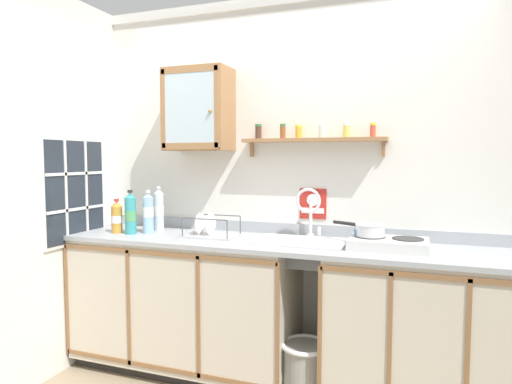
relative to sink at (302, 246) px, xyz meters
name	(u,v)px	position (x,y,z in m)	size (l,w,h in m)	color
back_wall	(294,183)	(-0.14, 0.29, 0.39)	(3.59, 0.07, 2.63)	silver
side_wall_left	(26,187)	(-1.66, -0.62, 0.38)	(0.05, 3.36, 2.63)	silver
lower_cabinet_run	(186,304)	(-0.83, -0.04, -0.47)	(1.58, 0.61, 0.93)	black
lower_cabinet_run_right	(427,334)	(0.77, -0.04, -0.47)	(1.17, 0.61, 0.93)	black
countertop	(280,244)	(-0.14, -0.04, 0.01)	(2.95, 0.64, 0.03)	#9EA3A8
backsplash	(292,229)	(-0.14, 0.25, 0.06)	(2.95, 0.02, 0.08)	#9EA3A8
sink	(302,246)	(0.00, 0.00, 0.00)	(0.58, 0.45, 0.48)	silver
hot_plate_stove	(388,244)	(0.54, -0.04, 0.06)	(0.46, 0.30, 0.07)	silver
saucepan	(369,229)	(0.42, -0.01, 0.13)	(0.34, 0.22, 0.07)	silver
bottle_detergent_teal_0	(131,214)	(-1.22, -0.12, 0.17)	(0.08, 0.08, 0.32)	teal
bottle_water_blue_1	(148,213)	(-1.13, -0.05, 0.17)	(0.08, 0.08, 0.31)	#8CB7E0
bottle_water_clear_2	(159,210)	(-1.12, 0.08, 0.18)	(0.08, 0.08, 0.33)	silver
bottle_juice_amber_3	(117,217)	(-1.35, -0.11, 0.14)	(0.08, 0.08, 0.25)	gold
dish_rack	(210,232)	(-0.64, -0.02, 0.06)	(0.36, 0.25, 0.16)	#B2B2B7
mug	(361,238)	(0.38, -0.02, 0.08)	(0.08, 0.12, 0.11)	#3F6699
wall_cabinet	(198,110)	(-0.80, 0.13, 0.91)	(0.47, 0.30, 0.59)	#996B42
spice_shelf	(312,138)	(0.01, 0.20, 0.70)	(0.98, 0.14, 0.23)	#996B42
warning_sign	(313,204)	(0.01, 0.26, 0.25)	(0.19, 0.01, 0.21)	#B2261E
window	(75,191)	(-1.63, -0.21, 0.33)	(0.03, 0.61, 0.77)	#262D38
trash_bin	(305,370)	(0.07, -0.17, -0.74)	(0.31, 0.31, 0.37)	gray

